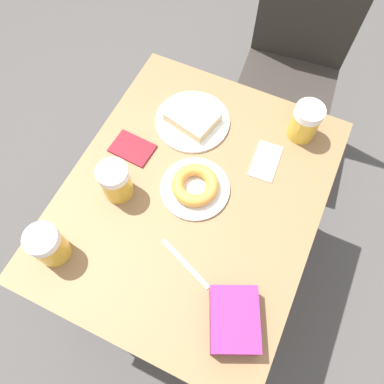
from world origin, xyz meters
name	(u,v)px	position (x,y,z in m)	size (l,w,h in m)	color
ground_plane	(192,260)	(0.00, 0.00, 0.00)	(8.00, 8.00, 0.00)	#474442
table	(192,205)	(0.00, 0.00, 0.63)	(0.72, 0.88, 0.70)	olive
chair	(296,53)	(0.09, 0.84, 0.53)	(0.44, 0.44, 0.90)	#2D2823
plate_with_cake	(192,119)	(-0.11, 0.23, 0.72)	(0.24, 0.24, 0.04)	white
plate_with_donut	(196,187)	(0.00, 0.02, 0.72)	(0.20, 0.20, 0.05)	white
beer_mug_left	(305,122)	(0.22, 0.34, 0.76)	(0.09, 0.09, 0.12)	gold
beer_mug_center	(116,181)	(-0.20, -0.08, 0.76)	(0.09, 0.09, 0.12)	gold
beer_mug_right	(48,245)	(-0.26, -0.31, 0.76)	(0.09, 0.09, 0.12)	gold
napkin_folded	(266,161)	(0.15, 0.19, 0.70)	(0.08, 0.13, 0.00)	white
fork	(185,263)	(0.07, -0.19, 0.70)	(0.17, 0.08, 0.00)	silver
passport_near_edge	(132,148)	(-0.23, 0.06, 0.70)	(0.13, 0.10, 0.01)	maroon
blue_pouch	(234,320)	(0.24, -0.27, 0.73)	(0.17, 0.19, 0.07)	#8C2366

